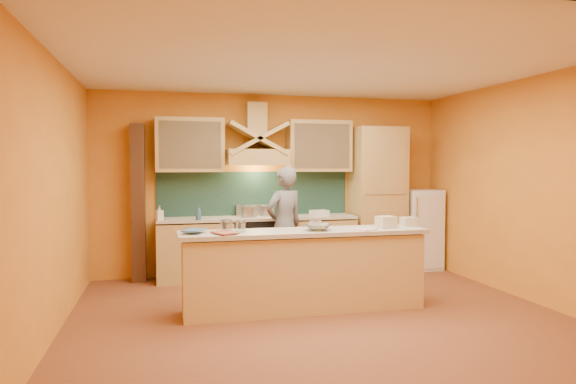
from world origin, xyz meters
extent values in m
cube|color=brown|center=(0.00, 0.00, 0.00)|extent=(5.50, 5.00, 0.01)
cube|color=white|center=(0.00, 0.00, 2.80)|extent=(5.50, 5.00, 0.01)
cube|color=orange|center=(0.00, 2.50, 1.40)|extent=(5.50, 0.02, 2.80)
cube|color=orange|center=(0.00, -2.50, 1.40)|extent=(5.50, 0.02, 2.80)
cube|color=orange|center=(-2.75, 0.00, 1.40)|extent=(0.02, 5.00, 2.80)
cube|color=orange|center=(2.75, 0.00, 1.40)|extent=(0.02, 5.00, 2.80)
cube|color=tan|center=(-1.25, 2.20, 0.43)|extent=(1.10, 0.60, 0.86)
cube|color=tan|center=(0.65, 2.20, 0.43)|extent=(1.10, 0.60, 0.86)
cube|color=beige|center=(-0.30, 2.20, 0.90)|extent=(3.00, 0.62, 0.04)
cube|color=black|center=(-0.30, 2.20, 0.45)|extent=(0.60, 0.58, 0.90)
cube|color=#18352D|center=(-0.30, 2.48, 1.25)|extent=(3.00, 0.03, 0.70)
cube|color=tan|center=(-0.30, 2.25, 1.82)|extent=(0.92, 0.50, 0.24)
cube|color=tan|center=(-0.30, 2.35, 2.40)|extent=(0.30, 0.30, 0.50)
cube|color=tan|center=(-1.30, 2.33, 2.00)|extent=(1.00, 0.35, 0.80)
cube|color=tan|center=(0.70, 2.33, 2.00)|extent=(1.00, 0.35, 0.80)
cube|color=tan|center=(1.65, 2.20, 1.15)|extent=(0.80, 0.60, 2.30)
cube|color=white|center=(2.40, 2.20, 0.65)|extent=(0.58, 0.60, 1.30)
cube|color=#472816|center=(-2.05, 2.35, 1.15)|extent=(0.20, 0.30, 2.30)
cube|color=#DFBC72|center=(-0.10, 0.30, 0.44)|extent=(2.80, 0.55, 0.88)
cube|color=beige|center=(-0.10, 0.30, 0.92)|extent=(2.90, 0.62, 0.05)
imported|color=slate|center=(-0.01, 1.66, 0.84)|extent=(0.72, 0.61, 1.68)
cylinder|color=#B0B1B7|center=(-0.44, 2.17, 0.99)|extent=(0.29, 0.29, 0.18)
cylinder|color=silver|center=(-0.14, 2.27, 0.97)|extent=(0.28, 0.28, 0.15)
imported|color=silver|center=(-1.75, 2.07, 1.02)|extent=(0.12, 0.12, 0.20)
imported|color=#2F5B82|center=(-1.21, 1.94, 1.03)|extent=(0.09, 0.09, 0.21)
imported|color=silver|center=(0.68, 2.11, 0.96)|extent=(0.31, 0.31, 0.07)
cube|color=silver|center=(0.63, 2.07, 0.97)|extent=(0.29, 0.24, 0.09)
imported|color=#AD573E|center=(-1.14, 0.12, 0.96)|extent=(0.31, 0.35, 0.03)
imported|color=#3E638A|center=(-1.46, 0.35, 0.98)|extent=(0.30, 0.34, 0.02)
cylinder|color=silver|center=(-1.01, 0.29, 1.02)|extent=(0.15, 0.15, 0.15)
cylinder|color=silver|center=(-0.85, 0.30, 1.01)|extent=(0.13, 0.13, 0.14)
cube|color=silver|center=(0.02, 0.25, 1.00)|extent=(0.16, 0.16, 0.11)
imported|color=silver|center=(0.05, 0.23, 0.98)|extent=(0.38, 0.38, 0.07)
cube|color=beige|center=(0.60, 0.13, 0.95)|extent=(0.29, 0.26, 0.02)
cube|color=beige|center=(0.92, 0.27, 1.01)|extent=(0.25, 0.21, 0.14)
cube|color=beige|center=(1.27, 0.36, 1.00)|extent=(0.19, 0.16, 0.11)
camera|label=1|loc=(-1.69, -5.43, 1.70)|focal=32.00mm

